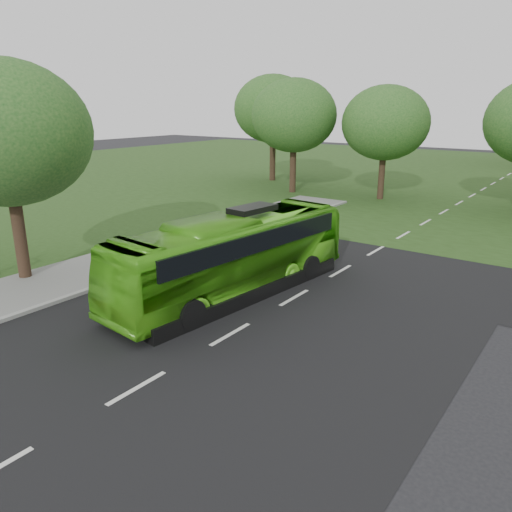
{
  "coord_description": "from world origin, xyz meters",
  "views": [
    {
      "loc": [
        9.45,
        -9.62,
        7.3
      ],
      "look_at": [
        -1.45,
        5.45,
        1.6
      ],
      "focal_mm": 35.0,
      "sensor_mm": 36.0,
      "label": 1
    }
  ],
  "objects_px": {
    "tree_park_f": "(273,109)",
    "tree_side_near": "(5,134)",
    "tree_park_b": "(385,123)",
    "bus": "(233,255)",
    "tree_park_a": "(294,116)"
  },
  "relations": [
    {
      "from": "tree_park_b",
      "to": "tree_side_near",
      "type": "distance_m",
      "value": 27.5
    },
    {
      "from": "tree_park_b",
      "to": "tree_side_near",
      "type": "height_order",
      "value": "tree_side_near"
    },
    {
      "from": "bus",
      "to": "tree_park_a",
      "type": "bearing_deg",
      "value": 122.22
    },
    {
      "from": "tree_park_a",
      "to": "tree_park_b",
      "type": "distance_m",
      "value": 7.51
    },
    {
      "from": "tree_side_near",
      "to": "bus",
      "type": "xyz_separation_m",
      "value": [
        8.3,
        4.05,
        -4.58
      ]
    },
    {
      "from": "tree_park_f",
      "to": "bus",
      "type": "bearing_deg",
      "value": -58.81
    },
    {
      "from": "tree_park_b",
      "to": "tree_park_f",
      "type": "relative_size",
      "value": 0.87
    },
    {
      "from": "tree_side_near",
      "to": "bus",
      "type": "relative_size",
      "value": 0.8
    },
    {
      "from": "tree_park_f",
      "to": "tree_side_near",
      "type": "xyz_separation_m",
      "value": [
        7.66,
        -30.42,
        -0.64
      ]
    },
    {
      "from": "tree_park_a",
      "to": "tree_side_near",
      "type": "xyz_separation_m",
      "value": [
        2.39,
        -25.69,
        -0.19
      ]
    },
    {
      "from": "tree_park_f",
      "to": "bus",
      "type": "height_order",
      "value": "tree_park_f"
    },
    {
      "from": "bus",
      "to": "tree_park_f",
      "type": "bearing_deg",
      "value": 127.12
    },
    {
      "from": "tree_park_a",
      "to": "tree_side_near",
      "type": "relative_size",
      "value": 1.03
    },
    {
      "from": "tree_side_near",
      "to": "tree_park_b",
      "type": "bearing_deg",
      "value": 79.56
    },
    {
      "from": "tree_park_a",
      "to": "tree_side_near",
      "type": "height_order",
      "value": "tree_park_a"
    }
  ]
}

